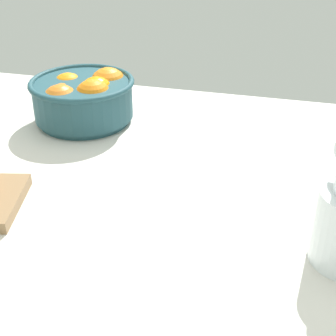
% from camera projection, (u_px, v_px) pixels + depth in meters
% --- Properties ---
extents(ground_plane, '(1.48, 1.02, 0.03)m').
position_uv_depth(ground_plane, '(183.00, 212.00, 0.81)').
color(ground_plane, silver).
extents(fruit_bowl, '(0.23, 0.23, 0.11)m').
position_uv_depth(fruit_bowl, '(83.00, 97.00, 1.06)').
color(fruit_bowl, '#234C56').
rests_on(fruit_bowl, ground_plane).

